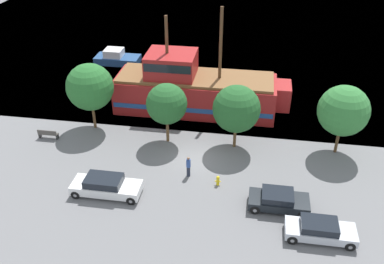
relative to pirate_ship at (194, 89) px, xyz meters
name	(u,v)px	position (x,y,z in m)	size (l,w,h in m)	color
ground_plane	(196,159)	(1.48, -8.18, -2.06)	(160.00, 160.00, 0.00)	slate
water_surface	(236,8)	(1.48, 35.82, -2.06)	(80.00, 80.00, 0.00)	teal
pirate_ship	(194,89)	(0.00, 0.00, 0.00)	(16.05, 4.82, 9.81)	#A31E1E
moored_boat_dockside	(117,58)	(-10.70, 9.80, -1.43)	(5.16, 2.42, 1.69)	navy
parked_car_curb_front	(278,200)	(7.73, -12.98, -1.41)	(4.01, 1.92, 1.27)	black
parked_car_curb_mid	(106,186)	(-4.12, -13.40, -1.36)	(4.84, 1.87, 1.40)	white
parked_car_curb_rear	(320,230)	(10.22, -15.39, -1.42)	(4.28, 1.77, 1.27)	#B7BCC6
fire_hydrant	(218,180)	(3.49, -11.17, -1.65)	(0.42, 0.25, 0.76)	yellow
bench_promenade_east	(48,134)	(-11.37, -7.19, -1.62)	(1.69, 0.45, 0.85)	#4C4742
pedestrian_walking_near	(188,166)	(1.22, -10.45, -1.21)	(0.32, 0.32, 1.68)	#232838
tree_row_east	(90,87)	(-8.10, -4.79, 1.87)	(3.99, 3.99, 5.93)	brown
tree_row_mideast	(167,104)	(-1.28, -5.97, 1.45)	(3.33, 3.33, 5.18)	brown
tree_row_midwest	(236,109)	(4.29, -5.93, 1.45)	(3.78, 3.78, 5.40)	brown
tree_row_west	(343,111)	(12.40, -5.43, 1.72)	(3.94, 3.94, 5.75)	brown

